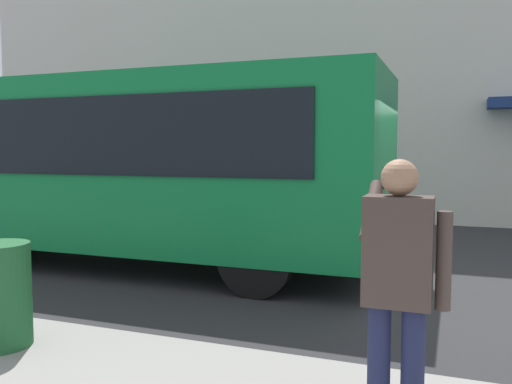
{
  "coord_description": "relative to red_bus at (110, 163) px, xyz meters",
  "views": [
    {
      "loc": [
        -0.65,
        7.75,
        1.9
      ],
      "look_at": [
        2.02,
        0.7,
        1.3
      ],
      "focal_mm": 37.22,
      "sensor_mm": 36.0,
      "label": 1
    }
  ],
  "objects": [
    {
      "name": "red_bus",
      "position": [
        0.0,
        0.0,
        0.0
      ],
      "size": [
        9.05,
        2.54,
        3.08
      ],
      "color": "#0F7238",
      "rests_on": "ground_plane"
    },
    {
      "name": "pedestrian_photographer",
      "position": [
        -5.1,
        4.17,
        -0.54
      ],
      "size": [
        0.53,
        0.52,
        1.7
      ],
      "color": "#1E2347",
      "rests_on": "sidewalk_curb"
    },
    {
      "name": "ground_plane",
      "position": [
        -4.76,
        -0.34,
        -1.68
      ],
      "size": [
        60.0,
        60.0,
        0.0
      ],
      "primitive_type": "plane",
      "color": "#2B2B2D"
    }
  ]
}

